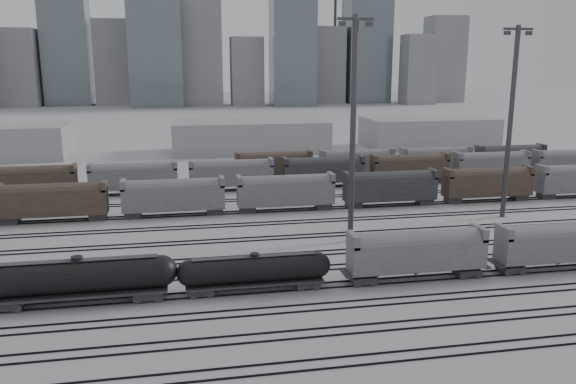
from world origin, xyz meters
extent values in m
plane|color=silver|center=(0.00, 0.00, 0.00)|extent=(900.00, 900.00, 0.00)
cube|color=black|center=(0.00, -14.72, 0.08)|extent=(220.00, 0.07, 0.16)
cube|color=black|center=(0.00, -13.28, 0.08)|extent=(220.00, 0.07, 0.16)
cube|color=black|center=(0.00, -9.72, 0.08)|extent=(220.00, 0.07, 0.16)
cube|color=black|center=(0.00, -8.28, 0.08)|extent=(220.00, 0.07, 0.16)
cube|color=black|center=(0.00, -4.72, 0.08)|extent=(220.00, 0.07, 0.16)
cube|color=black|center=(0.00, -3.28, 0.08)|extent=(220.00, 0.07, 0.16)
cube|color=black|center=(0.00, 0.28, 0.08)|extent=(220.00, 0.07, 0.16)
cube|color=black|center=(0.00, 1.72, 0.08)|extent=(220.00, 0.07, 0.16)
cube|color=black|center=(0.00, 5.28, 0.08)|extent=(220.00, 0.07, 0.16)
cube|color=black|center=(0.00, 6.72, 0.08)|extent=(220.00, 0.07, 0.16)
cube|color=black|center=(0.00, 10.28, 0.08)|extent=(220.00, 0.07, 0.16)
cube|color=black|center=(0.00, 11.72, 0.08)|extent=(220.00, 0.07, 0.16)
cube|color=black|center=(0.00, 17.28, 0.08)|extent=(220.00, 0.07, 0.16)
cube|color=black|center=(0.00, 18.72, 0.08)|extent=(220.00, 0.07, 0.16)
cube|color=black|center=(0.00, 24.28, 0.08)|extent=(220.00, 0.07, 0.16)
cube|color=black|center=(0.00, 25.72, 0.08)|extent=(220.00, 0.07, 0.16)
cube|color=black|center=(0.00, 31.28, 0.08)|extent=(220.00, 0.07, 0.16)
cube|color=black|center=(0.00, 32.72, 0.08)|extent=(220.00, 0.07, 0.16)
cube|color=black|center=(0.00, 39.28, 0.08)|extent=(220.00, 0.07, 0.16)
cube|color=black|center=(0.00, 40.72, 0.08)|extent=(220.00, 0.07, 0.16)
cube|color=black|center=(0.00, 47.28, 0.08)|extent=(220.00, 0.07, 0.16)
cube|color=black|center=(0.00, 48.72, 0.08)|extent=(220.00, 0.07, 0.16)
cube|color=black|center=(0.00, 55.28, 0.08)|extent=(220.00, 0.07, 0.16)
cube|color=black|center=(0.00, 56.72, 0.08)|extent=(220.00, 0.07, 0.16)
cube|color=#242427|center=(-23.74, 1.00, 0.58)|extent=(2.72, 2.20, 0.73)
cube|color=#242427|center=(-11.17, 1.00, 0.58)|extent=(2.72, 2.20, 0.73)
cube|color=#242427|center=(-17.45, 1.00, 1.10)|extent=(16.24, 2.83, 0.26)
cylinder|color=black|center=(-17.45, 1.00, 2.78)|extent=(15.19, 3.04, 3.04)
sphere|color=black|center=(-9.86, 1.00, 2.78)|extent=(3.04, 3.04, 3.04)
cylinder|color=black|center=(-17.45, 1.00, 4.45)|extent=(1.05, 1.05, 0.52)
cube|color=#242427|center=(-17.45, 1.00, 4.35)|extent=(14.67, 0.94, 0.06)
cube|color=#242427|center=(-6.11, 1.00, 0.49)|extent=(2.29, 1.85, 0.62)
cube|color=#242427|center=(4.47, 1.00, 0.49)|extent=(2.29, 1.85, 0.62)
cube|color=#242427|center=(-0.82, 1.00, 0.93)|extent=(13.67, 2.38, 0.22)
cylinder|color=black|center=(-0.82, 1.00, 2.34)|extent=(12.79, 2.56, 2.56)
sphere|color=black|center=(-7.21, 1.00, 2.34)|extent=(2.56, 2.56, 2.56)
sphere|color=black|center=(5.58, 1.00, 2.34)|extent=(2.56, 2.56, 2.56)
cylinder|color=black|center=(-0.82, 1.00, 3.75)|extent=(0.88, 0.88, 0.44)
cube|color=#242427|center=(-0.82, 1.00, 3.66)|extent=(12.35, 0.79, 0.05)
cube|color=#242427|center=(10.39, 1.00, 0.53)|extent=(2.51, 2.03, 0.68)
cube|color=#242427|center=(21.98, 1.00, 0.53)|extent=(2.51, 2.03, 0.68)
cube|color=gray|center=(16.19, 1.00, 2.80)|extent=(14.50, 2.90, 3.09)
cylinder|color=gray|center=(16.19, 1.00, 3.96)|extent=(13.14, 2.80, 2.80)
cube|color=gray|center=(9.23, 1.00, 4.74)|extent=(0.68, 2.90, 1.35)
cube|color=gray|center=(23.14, 1.00, 4.74)|extent=(0.68, 2.90, 1.35)
cone|color=#242427|center=(16.19, 1.00, 0.92)|extent=(2.32, 2.32, 0.87)
cube|color=#242427|center=(27.14, 1.00, 0.52)|extent=(2.45, 1.98, 0.66)
cube|color=gray|center=(32.80, 1.00, 2.74)|extent=(14.16, 2.83, 3.02)
cylinder|color=gray|center=(32.80, 1.00, 3.87)|extent=(12.84, 2.74, 2.74)
cube|color=gray|center=(26.01, 1.00, 4.63)|extent=(0.66, 2.83, 1.32)
cone|color=#242427|center=(32.80, 1.00, 0.90)|extent=(2.27, 2.27, 0.85)
cylinder|color=#3A3A3D|center=(13.26, 14.93, 13.97)|extent=(0.72, 0.72, 27.93)
cube|color=#3A3A3D|center=(13.26, 14.93, 27.37)|extent=(4.47, 0.34, 0.34)
cube|color=#3A3A3D|center=(11.58, 14.93, 26.81)|extent=(0.78, 0.56, 0.56)
cube|color=#3A3A3D|center=(14.93, 14.93, 26.81)|extent=(0.78, 0.56, 0.56)
cylinder|color=#3A3A3D|center=(39.14, 22.41, 13.78)|extent=(0.71, 0.71, 27.55)
cube|color=#3A3A3D|center=(39.14, 22.41, 27.00)|extent=(4.41, 0.33, 0.33)
cube|color=#3A3A3D|center=(37.49, 22.41, 26.45)|extent=(0.77, 0.55, 0.55)
cube|color=#3A3A3D|center=(40.79, 22.41, 26.45)|extent=(0.77, 0.55, 0.55)
cube|color=brown|center=(-26.00, 32.00, 2.80)|extent=(15.00, 3.00, 5.60)
cube|color=gray|center=(-9.00, 32.00, 2.80)|extent=(15.00, 3.00, 5.60)
cube|color=gray|center=(8.00, 32.00, 2.80)|extent=(15.00, 3.00, 5.60)
cube|color=#242427|center=(25.00, 32.00, 2.80)|extent=(15.00, 3.00, 5.60)
cube|color=brown|center=(42.00, 32.00, 2.80)|extent=(15.00, 3.00, 5.60)
cube|color=brown|center=(-33.00, 48.00, 2.80)|extent=(15.00, 3.00, 5.60)
cube|color=gray|center=(-16.00, 48.00, 2.80)|extent=(15.00, 3.00, 5.60)
cube|color=gray|center=(1.00, 48.00, 2.80)|extent=(15.00, 3.00, 5.60)
cube|color=#242427|center=(18.00, 48.00, 2.80)|extent=(15.00, 3.00, 5.60)
cube|color=brown|center=(35.00, 48.00, 2.80)|extent=(15.00, 3.00, 5.60)
cube|color=gray|center=(52.00, 48.00, 2.80)|extent=(15.00, 3.00, 5.60)
cube|color=gray|center=(69.00, 48.00, 2.80)|extent=(15.00, 3.00, 5.60)
cube|color=brown|center=(10.00, 56.00, 2.80)|extent=(15.00, 3.00, 5.60)
cube|color=gray|center=(27.00, 56.00, 2.80)|extent=(15.00, 3.00, 5.60)
cube|color=gray|center=(44.00, 56.00, 2.80)|extent=(15.00, 3.00, 5.60)
cube|color=#242427|center=(61.00, 56.00, 2.80)|extent=(15.00, 3.00, 5.60)
cube|color=#9D9D9F|center=(10.00, 95.00, 4.00)|extent=(40.00, 18.00, 8.00)
cube|color=#9D9D9F|center=(60.00, 95.00, 4.00)|extent=(35.00, 18.00, 8.00)
cube|color=gray|center=(-95.00, 280.00, 21.00)|extent=(22.00, 17.60, 42.00)
cube|color=slate|center=(-70.00, 280.00, 40.00)|extent=(25.00, 20.00, 80.00)
cube|color=gray|center=(-45.00, 280.00, 24.00)|extent=(20.00, 16.00, 48.00)
cube|color=slate|center=(-20.00, 280.00, 47.50)|extent=(28.00, 22.40, 95.00)
cube|color=gray|center=(5.00, 280.00, 30.00)|extent=(22.00, 17.60, 60.00)
cube|color=gray|center=(30.00, 280.00, 19.00)|extent=(18.00, 14.40, 38.00)
cube|color=slate|center=(55.00, 280.00, 36.00)|extent=(24.00, 19.20, 72.00)
cube|color=gray|center=(80.00, 280.00, 22.50)|extent=(20.00, 16.00, 45.00)
cube|color=slate|center=(105.00, 280.00, 44.00)|extent=(26.00, 20.80, 88.00)
cube|color=gray|center=(130.00, 280.00, 20.00)|extent=(18.00, 14.40, 40.00)
cube|color=gray|center=(155.00, 280.00, 26.00)|extent=(22.00, 17.60, 52.00)
cylinder|color=#3A3A3D|center=(-30.00, 305.00, 50.00)|extent=(1.80, 1.80, 100.00)
cylinder|color=#3A3A3D|center=(90.00, 305.00, 50.00)|extent=(1.80, 1.80, 100.00)
camera|label=1|loc=(-7.31, -51.17, 21.92)|focal=35.00mm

